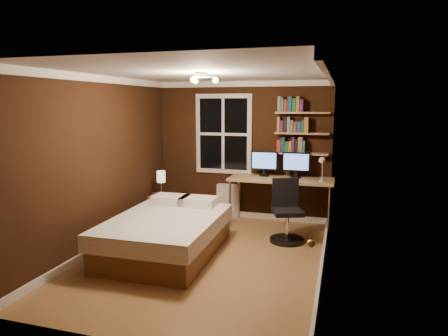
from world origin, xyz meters
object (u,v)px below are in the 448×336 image
(monitor_right, at_px, (296,165))
(nightstand, at_px, (162,209))
(desk_lamp, at_px, (322,169))
(office_chair, at_px, (287,218))
(monitor_left, at_px, (264,164))
(radiator, at_px, (228,201))
(desk, at_px, (281,181))
(bed, at_px, (167,234))
(bedside_lamp, at_px, (161,183))

(monitor_right, bearing_deg, nightstand, -167.53)
(desk_lamp, relative_size, office_chair, 0.46)
(monitor_left, xyz_separation_m, desk_lamp, (1.00, -0.27, -0.00))
(radiator, bearing_deg, desk, -13.38)
(monitor_right, height_order, office_chair, monitor_right)
(nightstand, relative_size, desk_lamp, 1.13)
(nightstand, bearing_deg, office_chair, -13.72)
(radiator, height_order, desk_lamp, desk_lamp)
(desk_lamp, bearing_deg, bed, -141.81)
(bed, bearing_deg, nightstand, 116.87)
(radiator, xyz_separation_m, desk_lamp, (1.69, -0.42, 0.75))
(bed, xyz_separation_m, desk_lamp, (2.03, 1.59, 0.78))
(monitor_left, bearing_deg, radiator, 167.67)
(desk, bearing_deg, office_chair, -74.44)
(desk, distance_m, office_chair, 0.89)
(nightstand, height_order, office_chair, office_chair)
(desk, height_order, desk_lamp, desk_lamp)
(bedside_lamp, distance_m, monitor_left, 1.85)
(bedside_lamp, height_order, office_chair, office_chair)
(nightstand, distance_m, radiator, 1.24)
(bedside_lamp, bearing_deg, desk, 11.50)
(monitor_left, xyz_separation_m, office_chair, (0.53, -0.84, -0.70))
(bed, distance_m, radiator, 2.04)
(nightstand, bearing_deg, desk_lamp, -0.39)
(bed, relative_size, office_chair, 2.07)
(bed, height_order, monitor_left, monitor_left)
(bed, height_order, desk, desk)
(monitor_left, bearing_deg, bed, -118.77)
(monitor_left, bearing_deg, monitor_right, 0.00)
(bed, bearing_deg, monitor_left, 60.29)
(nightstand, relative_size, office_chair, 0.52)
(bed, distance_m, nightstand, 1.54)
(bedside_lamp, xyz_separation_m, monitor_left, (1.74, 0.51, 0.35))
(nightstand, distance_m, desk, 2.17)
(bedside_lamp, bearing_deg, bed, -62.20)
(nightstand, height_order, radiator, radiator)
(desk, distance_m, monitor_left, 0.43)
(bedside_lamp, distance_m, monitor_right, 2.38)
(desk_lamp, bearing_deg, monitor_left, 164.83)
(bedside_lamp, height_order, monitor_left, monitor_left)
(nightstand, xyz_separation_m, bedside_lamp, (0.00, 0.00, 0.47))
(bed, height_order, office_chair, office_chair)
(bedside_lamp, relative_size, desk_lamp, 0.99)
(monitor_right, distance_m, desk_lamp, 0.52)
(desk, xyz_separation_m, monitor_right, (0.24, 0.09, 0.28))
(nightstand, height_order, desk_lamp, desk_lamp)
(radiator, distance_m, monitor_right, 1.46)
(bed, bearing_deg, bedside_lamp, 116.87)
(bedside_lamp, relative_size, monitor_right, 0.92)
(desk, relative_size, monitor_left, 3.76)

